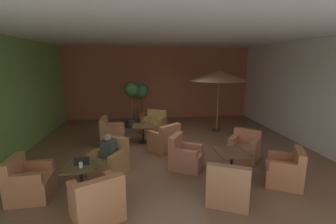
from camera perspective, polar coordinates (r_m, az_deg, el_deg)
ground_plane at (r=7.65m, az=0.40°, el=-8.98°), size 9.06×8.92×0.02m
wall_back_brick at (r=11.59m, az=-2.34°, el=6.95°), size 9.06×0.08×3.44m
wall_left_accent at (r=8.02m, az=-33.41°, el=2.78°), size 0.08×8.92×3.44m
wall_right_plain at (r=8.96m, az=30.31°, el=3.89°), size 0.08×8.92×3.44m
ceiling_slab at (r=7.19m, az=0.44°, el=17.90°), size 9.06×8.92×0.06m
cafe_table_front_left at (r=5.39m, az=-20.32°, el=-13.80°), size 0.66×0.66×0.62m
armchair_front_left_north at (r=6.16m, az=-13.84°, el=-11.42°), size 1.00×1.03×0.86m
armchair_front_left_east at (r=5.73m, az=-30.53°, el=-14.53°), size 0.79×0.79×0.87m
armchair_front_left_south at (r=4.58m, az=-16.79°, el=-20.08°), size 1.06×1.04×0.86m
cafe_table_front_right at (r=8.14m, az=-6.01°, el=-4.11°), size 0.75×0.75×0.62m
armchair_front_right_north at (r=8.26m, az=-13.39°, el=-5.20°), size 0.77×0.74×0.92m
armchair_front_right_east at (r=7.43m, az=-0.83°, el=-6.94°), size 1.07×1.06×0.87m
armchair_front_right_south at (r=9.11m, az=-3.20°, el=-3.24°), size 0.99×0.97×0.91m
cafe_table_mid_center at (r=6.00m, az=15.21°, el=-10.43°), size 0.76×0.76×0.62m
armchair_mid_center_north at (r=6.28m, az=4.11°, el=-10.63°), size 1.02×0.99×0.87m
armchair_mid_center_east at (r=5.00m, az=14.35°, el=-17.18°), size 1.03×1.01×0.87m
armchair_mid_center_south at (r=6.10m, az=26.53°, el=-12.67°), size 1.00×1.01×0.85m
armchair_mid_center_west at (r=7.13m, az=17.96°, el=-8.41°), size 1.07×1.07×0.83m
patio_umbrella_tall_red at (r=9.41m, az=12.20°, el=8.52°), size 2.23×2.23×2.41m
potted_tree_left_corner at (r=11.07m, az=-6.48°, el=4.19°), size 0.63×0.63×1.74m
potted_tree_mid_left at (r=9.95m, az=-8.88°, el=3.37°), size 0.60×0.60×1.95m
patron_blue_shirt at (r=5.99m, az=-14.29°, el=-8.23°), size 0.39×0.35×0.63m
iced_drink_cup at (r=5.23m, az=-20.29°, el=-11.90°), size 0.08×0.08×0.11m
open_laptop at (r=5.33m, az=-20.00°, el=-11.47°), size 0.34×0.26×0.20m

